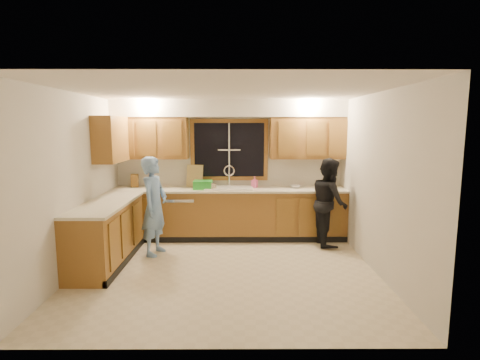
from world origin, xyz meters
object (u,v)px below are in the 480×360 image
at_px(dishwasher, 183,216).
at_px(man, 154,206).
at_px(woman, 329,202).
at_px(soap_bottle, 255,182).
at_px(dish_crate, 203,185).
at_px(stove, 92,245).
at_px(bowl, 295,187).
at_px(sink, 229,191).
at_px(knife_block, 135,181).

bearing_deg(dishwasher, man, -109.79).
relative_size(dishwasher, man, 0.52).
xyz_separation_m(woman, soap_bottle, (-1.26, 0.50, 0.27)).
bearing_deg(dish_crate, woman, -9.14).
distance_m(stove, bowl, 3.58).
bearing_deg(soap_bottle, sink, -169.24).
bearing_deg(dishwasher, soap_bottle, 4.49).
bearing_deg(sink, woman, -13.23).
xyz_separation_m(sink, dishwasher, (-0.85, -0.01, -0.45)).
height_order(stove, man, man).
distance_m(knife_block, dish_crate, 1.31).
distance_m(dishwasher, stove, 2.04).
bearing_deg(sink, dish_crate, -173.54).
xyz_separation_m(sink, man, (-1.16, -0.88, -0.08)).
distance_m(sink, dishwasher, 0.96).
bearing_deg(stove, dishwasher, 62.31).
bearing_deg(knife_block, dishwasher, -17.71).
bearing_deg(bowl, stove, -148.14).
bearing_deg(bowl, dish_crate, -176.67).
distance_m(knife_block, soap_bottle, 2.22).
relative_size(man, dish_crate, 4.86).
bearing_deg(dish_crate, bowl, 3.33).
bearing_deg(dishwasher, dish_crate, -5.72).
bearing_deg(dishwasher, knife_block, 168.12).
bearing_deg(man, sink, -38.96).
relative_size(dishwasher, stove, 0.91).
distance_m(man, dish_crate, 1.10).
height_order(soap_bottle, bowl, soap_bottle).
height_order(sink, dish_crate, sink).
bearing_deg(woman, dish_crate, 79.36).
height_order(knife_block, dish_crate, knife_block).
bearing_deg(bowl, sink, -177.88).
height_order(sink, woman, woman).
relative_size(sink, bowl, 4.47).
bearing_deg(knife_block, man, -66.66).
relative_size(man, bowl, 8.15).
distance_m(man, soap_bottle, 1.91).
relative_size(dishwasher, woman, 0.54).
xyz_separation_m(stove, dish_crate, (1.33, 1.77, 0.55)).
bearing_deg(bowl, dishwasher, -178.35).
bearing_deg(soap_bottle, bowl, -3.42).
distance_m(dishwasher, knife_block, 1.12).
height_order(knife_block, soap_bottle, knife_block).
xyz_separation_m(man, bowl, (2.37, 0.93, 0.16)).
xyz_separation_m(dishwasher, stove, (-0.95, -1.81, 0.04)).
height_order(stove, dish_crate, dish_crate).
relative_size(soap_bottle, bowl, 1.09).
relative_size(stove, knife_block, 3.80).
height_order(dishwasher, soap_bottle, soap_bottle).
height_order(dishwasher, dish_crate, dish_crate).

